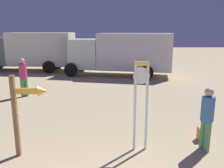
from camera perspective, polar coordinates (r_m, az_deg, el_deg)
standing_clock at (r=5.95m, az=7.06°, el=-3.34°), size 0.42×0.12×2.33m
arrow_sign at (r=5.99m, az=-20.08°, el=-4.76°), size 0.88×0.26×2.05m
person_near_clock at (r=6.48m, az=22.10°, el=-7.23°), size 0.32×0.32×1.69m
backpack at (r=7.32m, az=21.19°, el=-11.18°), size 0.29×0.24×0.39m
person_distant at (r=11.68m, az=-20.76°, el=1.95°), size 0.35×0.35×1.82m
box_truck_near at (r=16.19m, az=2.51°, el=7.67°), size 7.40×3.67×2.88m
box_truck_far at (r=19.26m, az=-19.04°, el=7.88°), size 7.09×2.96×2.91m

